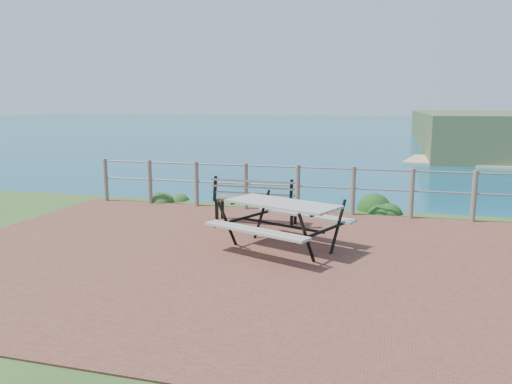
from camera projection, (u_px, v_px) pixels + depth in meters
ground at (254, 258)px, 7.43m from camera, size 10.00×7.00×0.12m
ocean at (393, 112)px, 197.14m from camera, size 1200.00×1200.00×0.00m
safety_railing at (298, 186)px, 10.51m from camera, size 9.40×0.10×1.00m
picnic_table at (282, 221)px, 7.74m from camera, size 1.90×1.44×0.74m
park_bench at (256, 193)px, 9.48m from camera, size 1.62×0.45×0.91m
shrub_lip_west at (172, 201)px, 11.89m from camera, size 0.73×0.73×0.45m
shrub_lip_east at (383, 212)px, 10.69m from camera, size 0.85×0.85×0.62m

